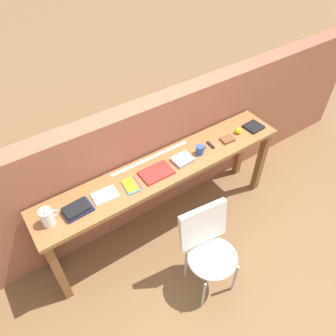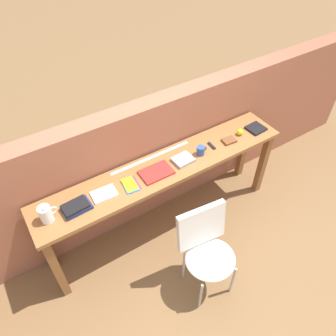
{
  "view_description": "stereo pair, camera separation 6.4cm",
  "coord_description": "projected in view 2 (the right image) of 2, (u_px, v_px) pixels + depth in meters",
  "views": [
    {
      "loc": [
        -1.18,
        -1.48,
        2.98
      ],
      "look_at": [
        0.0,
        0.25,
        0.9
      ],
      "focal_mm": 35.0,
      "sensor_mm": 36.0,
      "label": 1
    },
    {
      "loc": [
        -1.13,
        -1.51,
        2.98
      ],
      "look_at": [
        0.0,
        0.25,
        0.9
      ],
      "focal_mm": 35.0,
      "sensor_mm": 36.0,
      "label": 2
    }
  ],
  "objects": [
    {
      "name": "ground_plane",
      "position": [
        181.0,
        243.0,
        3.44
      ],
      "size": [
        40.0,
        40.0,
        0.0
      ],
      "primitive_type": "plane",
      "color": "brown"
    },
    {
      "name": "brick_wall_back",
      "position": [
        147.0,
        160.0,
        3.34
      ],
      "size": [
        6.0,
        0.2,
        1.37
      ],
      "primitive_type": "cube",
      "color": "#9E5B42",
      "rests_on": "ground"
    },
    {
      "name": "sideboard",
      "position": [
        165.0,
        177.0,
        3.09
      ],
      "size": [
        2.5,
        0.44,
        0.88
      ],
      "color": "#996033",
      "rests_on": "ground"
    },
    {
      "name": "chair_white_moulded",
      "position": [
        207.0,
        248.0,
        2.79
      ],
      "size": [
        0.49,
        0.5,
        0.89
      ],
      "color": "silver",
      "rests_on": "ground"
    },
    {
      "name": "pitcher_white",
      "position": [
        46.0,
        214.0,
        2.51
      ],
      "size": [
        0.14,
        0.1,
        0.18
      ],
      "color": "white",
      "rests_on": "sideboard"
    },
    {
      "name": "book_stack_leftmost",
      "position": [
        76.0,
        207.0,
        2.63
      ],
      "size": [
        0.23,
        0.17,
        0.05
      ],
      "color": "navy",
      "rests_on": "sideboard"
    },
    {
      "name": "magazine_cycling",
      "position": [
        104.0,
        194.0,
        2.75
      ],
      "size": [
        0.22,
        0.16,
        0.01
      ],
      "primitive_type": "cube",
      "rotation": [
        0.0,
        0.0,
        -0.05
      ],
      "color": "white",
      "rests_on": "sideboard"
    },
    {
      "name": "pamphlet_pile_colourful",
      "position": [
        131.0,
        185.0,
        2.82
      ],
      "size": [
        0.15,
        0.19,
        0.01
      ],
      "color": "green",
      "rests_on": "sideboard"
    },
    {
      "name": "book_open_centre",
      "position": [
        156.0,
        172.0,
        2.93
      ],
      "size": [
        0.29,
        0.2,
        0.02
      ],
      "primitive_type": "cube",
      "rotation": [
        0.0,
        0.0,
        -0.01
      ],
      "color": "red",
      "rests_on": "sideboard"
    },
    {
      "name": "book_grey_hardcover",
      "position": [
        183.0,
        160.0,
        3.03
      ],
      "size": [
        0.19,
        0.16,
        0.03
      ],
      "primitive_type": "cube",
      "rotation": [
        0.0,
        0.0,
        0.05
      ],
      "color": "#9E9EA3",
      "rests_on": "sideboard"
    },
    {
      "name": "mug",
      "position": [
        201.0,
        150.0,
        3.08
      ],
      "size": [
        0.11,
        0.08,
        0.09
      ],
      "color": "#2D4C8C",
      "rests_on": "sideboard"
    },
    {
      "name": "multitool_folded",
      "position": [
        212.0,
        146.0,
        3.19
      ],
      "size": [
        0.03,
        0.11,
        0.02
      ],
      "primitive_type": "cube",
      "rotation": [
        0.0,
        0.0,
        -0.05
      ],
      "color": "black",
      "rests_on": "sideboard"
    },
    {
      "name": "leather_journal_brown",
      "position": [
        229.0,
        140.0,
        3.24
      ],
      "size": [
        0.14,
        0.11,
        0.02
      ],
      "primitive_type": "cube",
      "rotation": [
        0.0,
        0.0,
        -0.09
      ],
      "color": "brown",
      "rests_on": "sideboard"
    },
    {
      "name": "sports_ball_small",
      "position": [
        240.0,
        132.0,
        3.3
      ],
      "size": [
        0.07,
        0.07,
        0.07
      ],
      "primitive_type": "sphere",
      "color": "yellow",
      "rests_on": "sideboard"
    },
    {
      "name": "book_repair_rightmost",
      "position": [
        256.0,
        128.0,
        3.37
      ],
      "size": [
        0.18,
        0.17,
        0.02
      ],
      "primitive_type": "cube",
      "rotation": [
        0.0,
        0.0,
        0.05
      ],
      "color": "black",
      "rests_on": "sideboard"
    },
    {
      "name": "ruler_metal_back_edge",
      "position": [
        151.0,
        158.0,
        3.08
      ],
      "size": [
        0.83,
        0.03,
        0.0
      ],
      "primitive_type": "cube",
      "color": "silver",
      "rests_on": "sideboard"
    }
  ]
}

